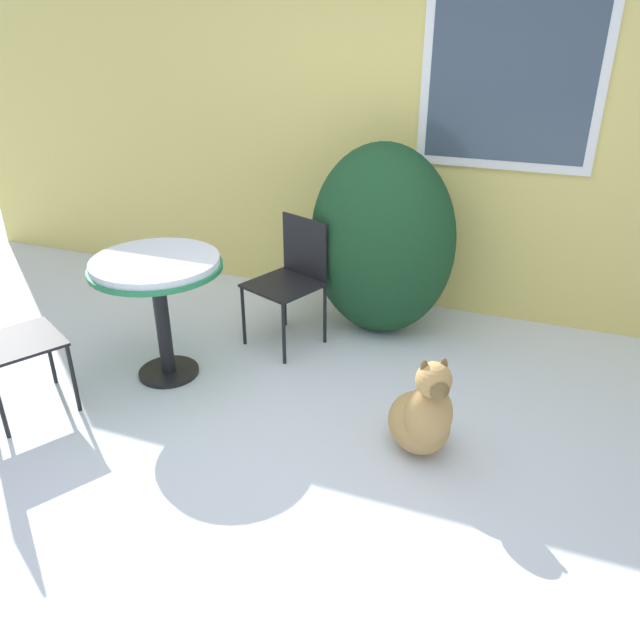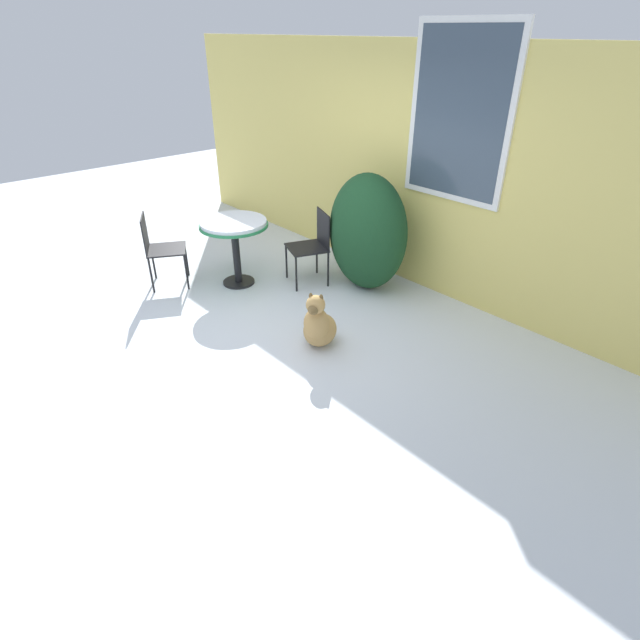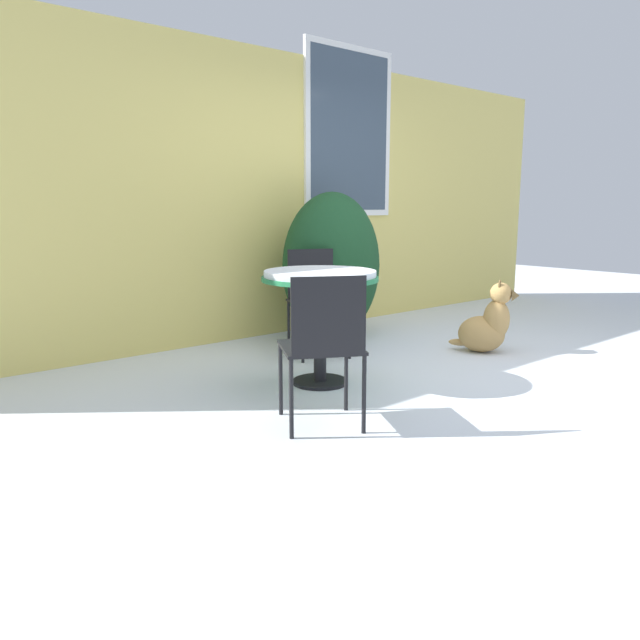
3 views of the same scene
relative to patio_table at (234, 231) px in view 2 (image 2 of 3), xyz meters
name	(u,v)px [view 2 (image 2 of 3)]	position (x,y,z in m)	size (l,w,h in m)	color
ground_plane	(251,331)	(1.03, -0.55, -0.67)	(16.00, 16.00, 0.00)	silver
house_wall	(403,164)	(1.08, 1.64, 0.69)	(8.00, 0.10, 2.81)	#E5D16B
shrub_left	(367,233)	(1.09, 1.10, 0.01)	(1.02, 0.73, 1.36)	#194223
patio_table	(234,231)	(0.00, 0.00, 0.00)	(0.80, 0.80, 0.80)	black
patio_chair_near_table	(313,244)	(0.57, 0.72, -0.17)	(0.57, 0.57, 0.87)	black
patio_chair_far_side	(159,246)	(-0.57, -0.69, -0.17)	(0.59, 0.59, 0.87)	black
dog	(319,326)	(1.70, -0.20, -0.44)	(0.48, 0.53, 0.62)	tan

